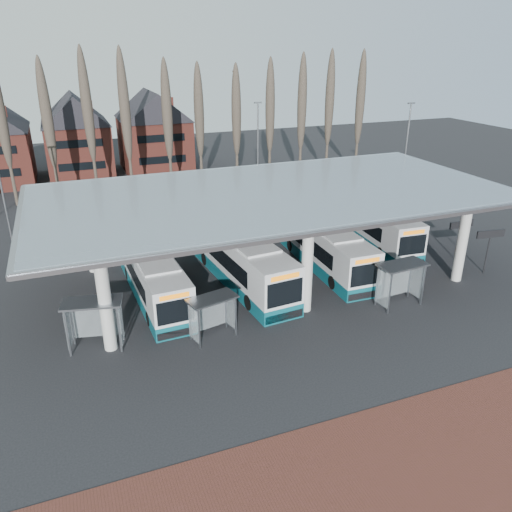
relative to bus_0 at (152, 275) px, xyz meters
name	(u,v)px	position (x,y,z in m)	size (l,w,h in m)	color
ground	(324,329)	(8.59, -7.94, -1.50)	(140.00, 140.00, 0.00)	black
brick_strip	(473,481)	(8.59, -19.94, -1.49)	(70.00, 10.00, 0.03)	#502720
station_canopy	(273,200)	(8.59, 0.06, 4.18)	(32.00, 16.00, 6.34)	#BCBCB7
poplar_row	(183,111)	(8.59, 25.06, 7.27)	(45.10, 1.10, 14.50)	#473D33
townhouse_row	(34,131)	(-7.16, 36.06, 4.43)	(36.80, 10.30, 12.25)	brown
lamp_post_a	(0,181)	(-9.41, 14.06, 3.83)	(0.80, 0.16, 10.17)	slate
lamp_post_b	(258,150)	(14.59, 18.06, 3.83)	(0.80, 0.16, 10.17)	slate
lamp_post_c	(406,151)	(28.59, 12.06, 3.83)	(0.80, 0.16, 10.17)	slate
bus_0	(152,275)	(0.00, 0.00, 0.00)	(2.95, 11.59, 3.19)	silver
bus_1	(240,259)	(6.16, 0.09, 0.17)	(3.83, 12.98, 3.55)	silver
bus_2	(323,246)	(12.92, 0.34, 0.06)	(2.86, 12.00, 3.32)	silver
bus_3	(371,222)	(19.16, 3.52, 0.08)	(3.40, 12.25, 3.36)	silver
shelter_0	(94,313)	(-4.05, -4.94, 0.61)	(3.40, 2.21, 2.91)	gray
shelter_1	(211,308)	(2.19, -6.28, 0.36)	(3.01, 1.98, 2.57)	gray
shelter_2	(400,274)	(14.46, -6.87, 0.60)	(3.23, 1.79, 2.90)	gray
info_sign_0	(490,237)	(23.35, -5.21, 1.29)	(2.23, 0.41, 3.33)	black
info_sign_1	(461,227)	(23.08, -2.61, 1.20)	(2.16, 0.14, 3.22)	black
barrier	(288,297)	(7.60, -4.90, -0.67)	(2.00, 1.03, 1.08)	black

